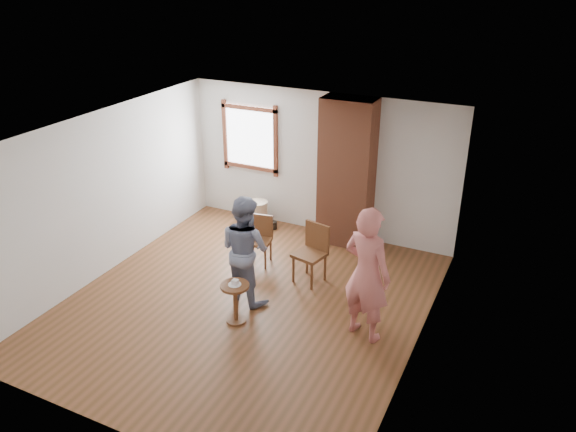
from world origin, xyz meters
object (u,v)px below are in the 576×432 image
object	(u,v)px
dining_chair_left	(260,237)
dining_chair_right	(313,250)
man	(245,249)
person_pink	(367,274)
stoneware_crock	(258,214)
side_table	(235,297)

from	to	relation	value
dining_chair_left	dining_chair_right	world-z (taller)	dining_chair_right
dining_chair_left	man	xyz separation A→B (m)	(0.33, -1.06, 0.36)
man	person_pink	world-z (taller)	person_pink
stoneware_crock	man	distance (m)	2.55
person_pink	man	bearing A→B (deg)	13.33
dining_chair_left	person_pink	xyz separation A→B (m)	(2.20, -1.16, 0.48)
stoneware_crock	dining_chair_left	world-z (taller)	dining_chair_left
stoneware_crock	dining_chair_right	bearing A→B (deg)	-38.27
person_pink	side_table	bearing A→B (deg)	32.55
side_table	person_pink	xyz separation A→B (m)	(1.70, 0.49, 0.54)
dining_chair_right	stoneware_crock	bearing A→B (deg)	154.79
stoneware_crock	person_pink	xyz separation A→B (m)	(2.90, -2.36, 0.70)
stoneware_crock	side_table	size ratio (longest dim) A/B	0.82
stoneware_crock	side_table	world-z (taller)	side_table
stoneware_crock	dining_chair_left	xyz separation A→B (m)	(0.70, -1.20, 0.21)
stoneware_crock	person_pink	size ratio (longest dim) A/B	0.26
dining_chair_right	man	xyz separation A→B (m)	(-0.68, -0.91, 0.30)
man	dining_chair_right	bearing A→B (deg)	-110.47
stoneware_crock	dining_chair_right	size ratio (longest dim) A/B	0.52
side_table	person_pink	distance (m)	1.85
dining_chair_right	dining_chair_left	bearing A→B (deg)	-175.28
dining_chair_left	dining_chair_right	bearing A→B (deg)	-18.96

